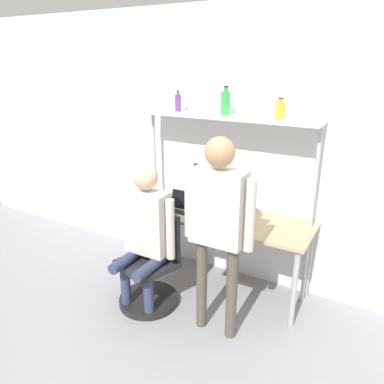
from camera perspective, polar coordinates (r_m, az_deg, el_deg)
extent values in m
plane|color=gray|center=(3.75, 1.40, -16.30)|extent=(12.00, 12.00, 0.00)
cube|color=silver|center=(3.76, 6.55, 6.37)|extent=(8.00, 0.06, 2.70)
cube|color=tan|center=(3.64, 4.02, -3.76)|extent=(1.81, 0.63, 0.03)
cylinder|color=#A5A5AA|center=(4.02, -8.75, -7.71)|extent=(0.05, 0.05, 0.75)
cylinder|color=#A5A5AA|center=(3.37, 15.29, -14.07)|extent=(0.05, 0.05, 0.75)
cylinder|color=#A5A5AA|center=(4.39, -4.63, -5.10)|extent=(0.05, 0.05, 0.75)
cylinder|color=#A5A5AA|center=(3.80, 17.34, -10.15)|extent=(0.05, 0.05, 0.75)
cube|color=white|center=(3.51, 5.46, 11.36)|extent=(1.72, 0.32, 0.02)
cylinder|color=#B2B2B7|center=(4.12, -5.59, 0.48)|extent=(0.04, 0.04, 1.72)
cylinder|color=#B2B2B7|center=(3.49, 17.65, -3.99)|extent=(0.04, 0.04, 1.72)
cylinder|color=#B7B7BC|center=(3.79, 4.25, -2.43)|extent=(0.21, 0.21, 0.01)
cylinder|color=#B7B7BC|center=(3.77, 4.27, -1.55)|extent=(0.06, 0.06, 0.11)
cube|color=#B7B7BC|center=(3.70, 4.40, 1.54)|extent=(0.61, 0.01, 0.33)
cube|color=navy|center=(3.70, 4.35, 1.51)|extent=(0.59, 0.02, 0.31)
cube|color=silver|center=(3.69, -1.93, -3.03)|extent=(0.30, 0.21, 0.01)
cube|color=black|center=(3.68, -2.06, -3.03)|extent=(0.25, 0.12, 0.00)
cube|color=silver|center=(3.71, -1.36, -1.16)|extent=(0.30, 0.07, 0.20)
cube|color=black|center=(3.71, -1.41, -1.22)|extent=(0.26, 0.06, 0.18)
cube|color=black|center=(3.59, 1.32, -3.69)|extent=(0.07, 0.15, 0.01)
cube|color=black|center=(3.59, 1.32, -3.60)|extent=(0.06, 0.13, 0.00)
cylinder|color=black|center=(3.74, -6.59, -15.98)|extent=(0.56, 0.56, 0.06)
cylinder|color=#4C4C51|center=(3.63, -6.72, -13.43)|extent=(0.06, 0.06, 0.34)
cube|color=#26262B|center=(3.53, -6.84, -10.79)|extent=(0.59, 0.59, 0.05)
cube|color=#26262B|center=(3.52, -4.17, -6.19)|extent=(0.40, 0.18, 0.45)
cylinder|color=#2D3856|center=(3.59, -10.07, -14.12)|extent=(0.09, 0.09, 0.45)
cylinder|color=#2D3856|center=(3.46, -6.64, -15.42)|extent=(0.09, 0.09, 0.45)
cylinder|color=#2D3856|center=(3.47, -10.01, -10.20)|extent=(0.10, 0.38, 0.10)
cylinder|color=#2D3856|center=(3.33, -6.51, -11.38)|extent=(0.10, 0.38, 0.10)
cube|color=beige|center=(3.37, -6.82, -4.60)|extent=(0.40, 0.20, 0.58)
cylinder|color=beige|center=(3.51, -10.02, -3.99)|extent=(0.08, 0.08, 0.55)
cylinder|color=beige|center=(3.25, -3.32, -5.74)|extent=(0.08, 0.08, 0.55)
sphere|color=#D8AD8C|center=(3.22, -7.11, 2.27)|extent=(0.22, 0.22, 0.22)
cylinder|color=#4C473D|center=(3.24, 1.50, -13.73)|extent=(0.09, 0.09, 0.84)
cylinder|color=#4C473D|center=(3.15, 6.07, -15.02)|extent=(0.09, 0.09, 0.84)
cube|color=beige|center=(2.86, 4.05, -2.36)|extent=(0.42, 0.20, 0.59)
cylinder|color=beige|center=(2.97, -0.41, -1.73)|extent=(0.08, 0.08, 0.56)
cylinder|color=beige|center=(2.77, 8.83, -3.61)|extent=(0.08, 0.08, 0.56)
sphere|color=tan|center=(2.73, 4.27, 6.06)|extent=(0.23, 0.23, 0.23)
cylinder|color=gold|center=(3.34, 13.26, 11.97)|extent=(0.09, 0.09, 0.14)
cylinder|color=gold|center=(3.33, 13.37, 13.43)|extent=(0.04, 0.04, 0.03)
cylinder|color=black|center=(3.32, 13.40, 13.74)|extent=(0.04, 0.04, 0.01)
cylinder|color=#2D8C3F|center=(3.51, 5.13, 13.28)|extent=(0.09, 0.09, 0.21)
cylinder|color=#2D8C3F|center=(3.50, 5.19, 15.30)|extent=(0.04, 0.04, 0.04)
cylinder|color=black|center=(3.50, 5.20, 15.73)|extent=(0.04, 0.04, 0.01)
cylinder|color=#593372|center=(3.75, -2.13, 13.39)|extent=(0.06, 0.06, 0.16)
cylinder|color=#593372|center=(3.74, -2.15, 14.86)|extent=(0.03, 0.03, 0.03)
cylinder|color=black|center=(3.74, -2.15, 15.17)|extent=(0.03, 0.03, 0.01)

